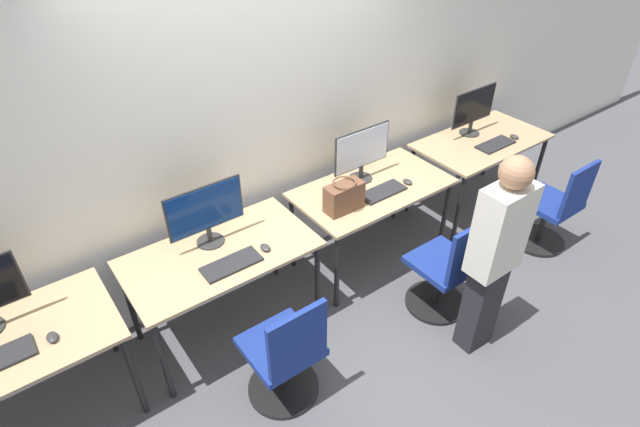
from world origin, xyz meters
The scene contains 20 objects.
ground_plane centered at (0.00, 0.00, 0.00)m, with size 20.00×20.00×0.00m, color #4C4C51.
wall_back centered at (0.00, 0.84, 1.40)m, with size 12.00×0.05×2.80m.
mouse_far_left centered at (-1.79, 0.23, 0.77)m, with size 0.06×0.09×0.03m.
desk_left centered at (-0.69, 0.36, 0.67)m, with size 1.30×0.71×0.75m.
monitor_left centered at (-0.69, 0.49, 1.00)m, with size 0.55×0.19×0.45m.
keyboard_left centered at (-0.69, 0.19, 0.76)m, with size 0.40×0.17×0.02m.
mouse_left centered at (-0.43, 0.19, 0.77)m, with size 0.06×0.09×0.03m.
office_chair_left centered at (-0.67, -0.40, 0.37)m, with size 0.48×0.48×0.90m.
desk_right centered at (0.69, 0.36, 0.67)m, with size 1.30×0.71×0.75m.
monitor_right centered at (0.69, 0.51, 1.00)m, with size 0.55×0.19×0.45m.
keyboard_right centered at (0.69, 0.24, 0.76)m, with size 0.40×0.17×0.02m.
mouse_right centered at (0.96, 0.22, 0.77)m, with size 0.06×0.09×0.03m.
office_chair_right centered at (0.75, -0.46, 0.37)m, with size 0.48×0.48×0.90m.
person_right centered at (0.69, -0.83, 0.85)m, with size 0.36×0.20×1.56m.
desk_far_right centered at (2.08, 0.36, 0.67)m, with size 1.30×0.71×0.75m.
monitor_far_right centered at (2.08, 0.52, 1.00)m, with size 0.55×0.19×0.45m.
keyboard_far_right centered at (2.08, 0.21, 0.76)m, with size 0.40×0.17×0.02m.
mouse_far_right centered at (2.34, 0.19, 0.77)m, with size 0.06×0.09×0.03m.
office_chair_far_right centered at (2.11, -0.48, 0.37)m, with size 0.48×0.48×0.90m.
handbag centered at (0.30, 0.25, 0.86)m, with size 0.30×0.18×0.25m.
Camera 1 is at (-1.69, -2.14, 2.95)m, focal length 28.00 mm.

